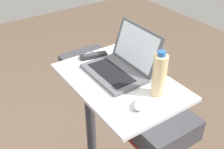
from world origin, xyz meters
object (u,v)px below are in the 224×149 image
at_px(laptop, 121,64).
at_px(water_bottle, 160,75).
at_px(computer_mouse, 141,104).
at_px(tv_remote, 94,56).

distance_m(laptop, water_bottle, 0.26).
bearing_deg(computer_mouse, tv_remote, 144.87).
bearing_deg(computer_mouse, laptop, 132.31).
relative_size(laptop, computer_mouse, 3.37).
bearing_deg(laptop, water_bottle, 5.36).
bearing_deg(water_bottle, computer_mouse, -77.52).
height_order(laptop, water_bottle, water_bottle).
xyz_separation_m(laptop, tv_remote, (-0.22, -0.04, -0.04)).
distance_m(computer_mouse, water_bottle, 0.16).
bearing_deg(computer_mouse, water_bottle, 74.04).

